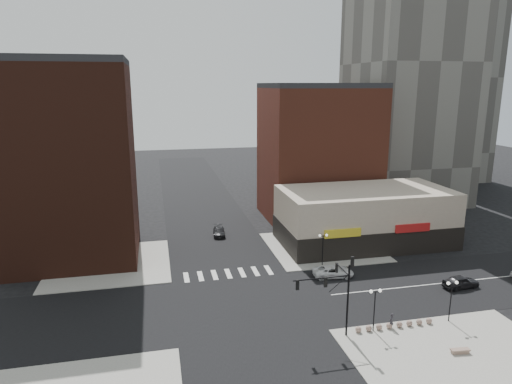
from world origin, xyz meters
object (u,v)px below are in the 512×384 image
object	(u,v)px
street_lamp_se_a	(375,299)
dark_sedan_east	(461,282)
street_lamp_se_b	(452,291)
street_lamp_ne	(323,242)
traffic_signal	(337,286)
white_suv	(333,271)
dark_sedan_north	(219,232)
pedestrian	(391,321)
stone_bench	(460,351)

from	to	relation	value
street_lamp_se_a	dark_sedan_east	size ratio (longest dim) A/B	0.98
street_lamp_se_b	street_lamp_ne	size ratio (longest dim) A/B	1.00
traffic_signal	street_lamp_ne	distance (m)	16.62
white_suv	dark_sedan_north	world-z (taller)	white_suv
dark_sedan_east	traffic_signal	bearing A→B (deg)	104.75
dark_sedan_north	pedestrian	size ratio (longest dim) A/B	2.86
traffic_signal	white_suv	world-z (taller)	traffic_signal
dark_sedan_east	pedestrian	xyz separation A→B (m)	(-12.26, -6.53, 0.16)
traffic_signal	street_lamp_se_a	world-z (taller)	traffic_signal
street_lamp_se_a	dark_sedan_east	bearing A→B (deg)	24.88
street_lamp_se_b	pedestrian	xyz separation A→B (m)	(-6.17, 0.00, -2.41)
traffic_signal	dark_sedan_north	size ratio (longest dim) A/B	1.80
street_lamp_ne	dark_sedan_east	bearing A→B (deg)	-35.87
white_suv	stone_bench	distance (m)	18.18
street_lamp_se_a	street_lamp_se_b	xyz separation A→B (m)	(8.00, 0.00, 0.00)
street_lamp_se_b	stone_bench	bearing A→B (deg)	-115.73
stone_bench	traffic_signal	bearing A→B (deg)	156.68
traffic_signal	white_suv	bearing A→B (deg)	68.64
white_suv	dark_sedan_north	bearing A→B (deg)	36.92
street_lamp_ne	white_suv	distance (m)	4.32
street_lamp_se_a	stone_bench	distance (m)	8.08
street_lamp_ne	dark_sedan_east	size ratio (longest dim) A/B	0.98
street_lamp_ne	dark_sedan_east	world-z (taller)	street_lamp_ne
pedestrian	street_lamp_se_a	bearing A→B (deg)	-36.98
traffic_signal	stone_bench	bearing A→B (deg)	-29.26
street_lamp_ne	traffic_signal	bearing A→B (deg)	-106.75
street_lamp_ne	dark_sedan_east	xyz separation A→B (m)	(13.09, -9.47, -2.57)
white_suv	dark_sedan_north	size ratio (longest dim) A/B	1.13
street_lamp_se_b	white_suv	bearing A→B (deg)	118.86
street_lamp_se_a	pedestrian	bearing A→B (deg)	0.00
street_lamp_se_b	dark_sedan_north	bearing A→B (deg)	120.45
white_suv	dark_sedan_east	bearing A→B (deg)	-109.42
pedestrian	stone_bench	xyz separation A→B (m)	(3.74, -5.06, -0.55)
street_lamp_se_b	traffic_signal	bearing A→B (deg)	179.18
white_suv	dark_sedan_east	world-z (taller)	dark_sedan_east
street_lamp_se_b	pedestrian	distance (m)	6.63
traffic_signal	street_lamp_se_a	size ratio (longest dim) A/B	1.87
traffic_signal	dark_sedan_north	xyz separation A→B (m)	(-6.37, 30.67, -4.33)
white_suv	traffic_signal	bearing A→B (deg)	164.04
street_lamp_se_a	pedestrian	size ratio (longest dim) A/B	2.75
street_lamp_se_a	dark_sedan_north	size ratio (longest dim) A/B	0.96
street_lamp_ne	white_suv	world-z (taller)	street_lamp_ne
pedestrian	street_lamp_se_b	bearing A→B (deg)	143.02
dark_sedan_east	dark_sedan_north	bearing A→B (deg)	40.03
street_lamp_se_b	street_lamp_ne	bearing A→B (deg)	113.63
street_lamp_ne	white_suv	size ratio (longest dim) A/B	0.85
street_lamp_se_a	traffic_signal	bearing A→B (deg)	177.43
street_lamp_se_b	stone_bench	world-z (taller)	street_lamp_se_b
white_suv	stone_bench	bearing A→B (deg)	-160.31
street_lamp_se_b	stone_bench	xyz separation A→B (m)	(-2.44, -5.06, -2.96)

